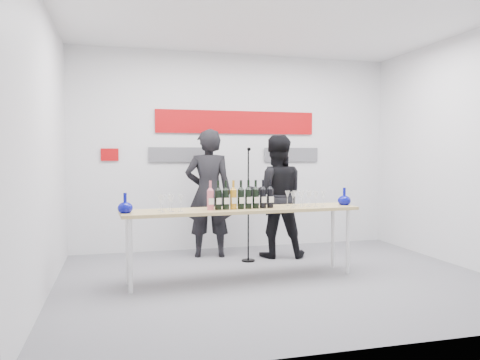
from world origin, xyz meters
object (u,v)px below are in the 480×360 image
object	(u,v)px
presenter_left	(209,193)
presenter_right	(276,196)
mic_stand	(248,227)
tasting_table	(242,214)

from	to	relation	value
presenter_left	presenter_right	xyz separation A→B (m)	(0.92, -0.25, -0.04)
presenter_left	presenter_right	bearing A→B (deg)	175.16
presenter_right	presenter_left	bearing A→B (deg)	-1.86
presenter_left	mic_stand	bearing A→B (deg)	146.64
tasting_table	presenter_left	xyz separation A→B (m)	(-0.15, 1.30, 0.14)
mic_stand	presenter_left	bearing A→B (deg)	133.86
presenter_right	mic_stand	distance (m)	0.63
tasting_table	mic_stand	bearing A→B (deg)	66.54
tasting_table	presenter_left	bearing A→B (deg)	93.23
mic_stand	tasting_table	bearing A→B (deg)	-112.92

